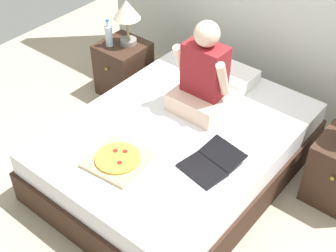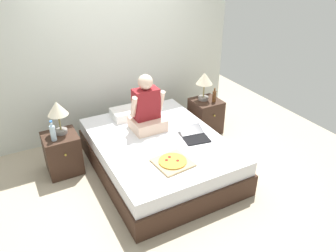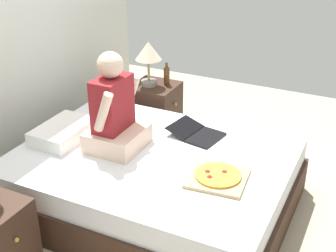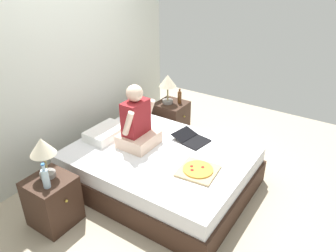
{
  "view_description": "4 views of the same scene",
  "coord_description": "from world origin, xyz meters",
  "px_view_note": "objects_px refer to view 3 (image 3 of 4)",
  "views": [
    {
      "loc": [
        1.71,
        -2.24,
        2.84
      ],
      "look_at": [
        0.09,
        -0.24,
        0.7
      ],
      "focal_mm": 50.0,
      "sensor_mm": 36.0,
      "label": 1
    },
    {
      "loc": [
        -1.63,
        -3.3,
        2.72
      ],
      "look_at": [
        0.05,
        -0.18,
        0.75
      ],
      "focal_mm": 35.0,
      "sensor_mm": 36.0,
      "label": 2
    },
    {
      "loc": [
        -2.77,
        -1.48,
        2.3
      ],
      "look_at": [
        0.06,
        -0.1,
        0.72
      ],
      "focal_mm": 50.0,
      "sensor_mm": 36.0,
      "label": 3
    },
    {
      "loc": [
        -2.71,
        -1.91,
        2.58
      ],
      "look_at": [
        0.06,
        -0.08,
        0.83
      ],
      "focal_mm": 35.0,
      "sensor_mm": 36.0,
      "label": 4
    }
  ],
  "objects_px": {
    "beer_bottle": "(167,75)",
    "pizza_box": "(218,177)",
    "laptop": "(199,134)",
    "nightstand_right": "(155,110)",
    "bed": "(153,181)",
    "lamp_on_right_nightstand": "(148,54)",
    "person_seated": "(115,114)"
  },
  "relations": [
    {
      "from": "bed",
      "to": "lamp_on_right_nightstand",
      "type": "height_order",
      "value": "lamp_on_right_nightstand"
    },
    {
      "from": "person_seated",
      "to": "laptop",
      "type": "xyz_separation_m",
      "value": [
        0.44,
        -0.52,
        -0.27
      ]
    },
    {
      "from": "person_seated",
      "to": "pizza_box",
      "type": "relative_size",
      "value": 1.78
    },
    {
      "from": "bed",
      "to": "laptop",
      "type": "relative_size",
      "value": 4.59
    },
    {
      "from": "bed",
      "to": "person_seated",
      "type": "xyz_separation_m",
      "value": [
        -0.01,
        0.32,
        0.53
      ]
    },
    {
      "from": "beer_bottle",
      "to": "person_seated",
      "type": "height_order",
      "value": "person_seated"
    },
    {
      "from": "beer_bottle",
      "to": "pizza_box",
      "type": "height_order",
      "value": "beer_bottle"
    },
    {
      "from": "nightstand_right",
      "to": "laptop",
      "type": "bearing_deg",
      "value": -132.43
    },
    {
      "from": "bed",
      "to": "nightstand_right",
      "type": "bearing_deg",
      "value": 26.67
    },
    {
      "from": "nightstand_right",
      "to": "person_seated",
      "type": "height_order",
      "value": "person_seated"
    },
    {
      "from": "lamp_on_right_nightstand",
      "to": "laptop",
      "type": "bearing_deg",
      "value": -129.44
    },
    {
      "from": "bed",
      "to": "person_seated",
      "type": "relative_size",
      "value": 2.72
    },
    {
      "from": "laptop",
      "to": "lamp_on_right_nightstand",
      "type": "bearing_deg",
      "value": 50.56
    },
    {
      "from": "laptop",
      "to": "beer_bottle",
      "type": "bearing_deg",
      "value": 40.98
    },
    {
      "from": "nightstand_right",
      "to": "lamp_on_right_nightstand",
      "type": "height_order",
      "value": "lamp_on_right_nightstand"
    },
    {
      "from": "nightstand_right",
      "to": "laptop",
      "type": "xyz_separation_m",
      "value": [
        -0.71,
        -0.78,
        0.23
      ]
    },
    {
      "from": "nightstand_right",
      "to": "pizza_box",
      "type": "bearing_deg",
      "value": -137.39
    },
    {
      "from": "bed",
      "to": "laptop",
      "type": "height_order",
      "value": "laptop"
    },
    {
      "from": "bed",
      "to": "nightstand_right",
      "type": "height_order",
      "value": "nightstand_right"
    },
    {
      "from": "bed",
      "to": "person_seated",
      "type": "bearing_deg",
      "value": 91.48
    },
    {
      "from": "nightstand_right",
      "to": "laptop",
      "type": "height_order",
      "value": "laptop"
    },
    {
      "from": "bed",
      "to": "lamp_on_right_nightstand",
      "type": "bearing_deg",
      "value": 29.27
    },
    {
      "from": "bed",
      "to": "beer_bottle",
      "type": "distance_m",
      "value": 1.37
    },
    {
      "from": "pizza_box",
      "to": "beer_bottle",
      "type": "bearing_deg",
      "value": 38.52
    },
    {
      "from": "lamp_on_right_nightstand",
      "to": "bed",
      "type": "bearing_deg",
      "value": -150.73
    },
    {
      "from": "beer_bottle",
      "to": "person_seated",
      "type": "xyz_separation_m",
      "value": [
        -1.23,
        -0.16,
        0.12
      ]
    },
    {
      "from": "person_seated",
      "to": "lamp_on_right_nightstand",
      "type": "bearing_deg",
      "value": 15.14
    },
    {
      "from": "nightstand_right",
      "to": "person_seated",
      "type": "xyz_separation_m",
      "value": [
        -1.16,
        -0.26,
        0.49
      ]
    },
    {
      "from": "nightstand_right",
      "to": "beer_bottle",
      "type": "distance_m",
      "value": 0.39
    },
    {
      "from": "beer_bottle",
      "to": "pizza_box",
      "type": "distance_m",
      "value": 1.7
    },
    {
      "from": "laptop",
      "to": "nightstand_right",
      "type": "bearing_deg",
      "value": 47.57
    },
    {
      "from": "bed",
      "to": "lamp_on_right_nightstand",
      "type": "distance_m",
      "value": 1.43
    }
  ]
}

